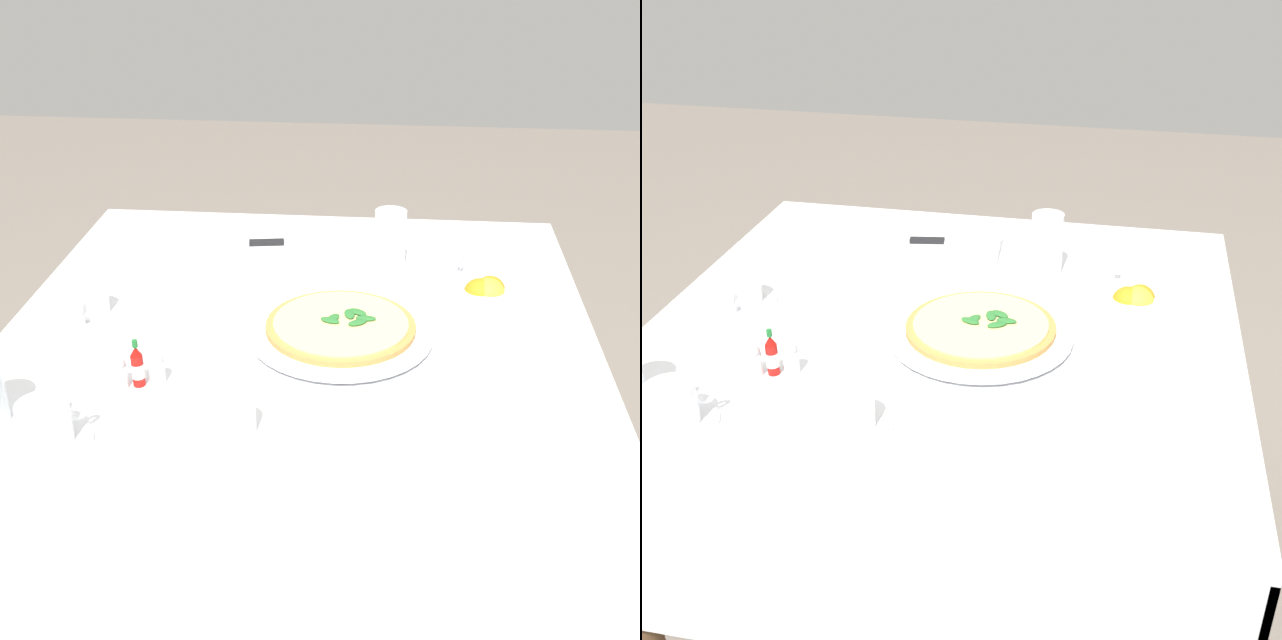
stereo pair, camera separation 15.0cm
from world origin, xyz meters
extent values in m
plane|color=slate|center=(0.00, 0.00, 0.00)|extent=(8.00, 8.00, 0.00)
cube|color=white|center=(0.00, 0.00, 0.71)|extent=(1.07, 1.07, 0.02)
cube|color=white|center=(0.00, -0.53, 0.56)|extent=(1.07, 0.01, 0.28)
cube|color=white|center=(0.00, 0.53, 0.56)|extent=(1.07, 0.01, 0.28)
cube|color=white|center=(-0.53, 0.00, 0.56)|extent=(0.01, 1.07, 0.28)
cube|color=white|center=(0.53, 0.00, 0.56)|extent=(0.01, 1.07, 0.28)
cylinder|color=brown|center=(-0.44, -0.44, 0.35)|extent=(0.06, 0.06, 0.70)
cylinder|color=brown|center=(-0.44, 0.44, 0.35)|extent=(0.06, 0.06, 0.70)
cylinder|color=brown|center=(0.44, 0.44, 0.35)|extent=(0.06, 0.06, 0.70)
cylinder|color=white|center=(0.08, -0.05, 0.73)|extent=(0.20, 0.20, 0.01)
cylinder|color=white|center=(0.08, -0.05, 0.73)|extent=(0.33, 0.33, 0.01)
cylinder|color=#C68E47|center=(0.08, -0.05, 0.74)|extent=(0.27, 0.27, 0.01)
cylinder|color=#F4DB8E|center=(0.08, -0.05, 0.75)|extent=(0.24, 0.24, 0.00)
ellipsoid|color=#2D7533|center=(0.12, -0.04, 0.76)|extent=(0.04, 0.02, 0.01)
ellipsoid|color=#2D7533|center=(0.11, -0.02, 0.76)|extent=(0.04, 0.03, 0.01)
ellipsoid|color=#2D7533|center=(0.06, -0.05, 0.76)|extent=(0.04, 0.03, 0.01)
ellipsoid|color=#2D7533|center=(0.09, -0.02, 0.76)|extent=(0.03, 0.04, 0.01)
ellipsoid|color=#2D7533|center=(0.11, -0.06, 0.76)|extent=(0.04, 0.03, 0.01)
ellipsoid|color=#2D7533|center=(0.06, -0.04, 0.76)|extent=(0.03, 0.04, 0.01)
cylinder|color=white|center=(-0.39, -0.01, 0.72)|extent=(0.13, 0.13, 0.01)
cylinder|color=white|center=(-0.39, -0.01, 0.76)|extent=(0.08, 0.08, 0.06)
torus|color=white|center=(-0.39, -0.06, 0.76)|extent=(0.01, 0.04, 0.03)
cylinder|color=black|center=(-0.39, -0.01, 0.78)|extent=(0.07, 0.07, 0.00)
cylinder|color=white|center=(-0.06, -0.35, 0.72)|extent=(0.13, 0.13, 0.01)
cylinder|color=white|center=(-0.06, -0.35, 0.76)|extent=(0.08, 0.08, 0.06)
torus|color=white|center=(-0.08, -0.31, 0.76)|extent=(0.02, 0.03, 0.03)
cylinder|color=black|center=(-0.06, -0.35, 0.78)|extent=(0.07, 0.07, 0.00)
cylinder|color=white|center=(0.33, 0.27, 0.72)|extent=(0.13, 0.13, 0.01)
cylinder|color=white|center=(0.33, 0.27, 0.75)|extent=(0.08, 0.08, 0.05)
torus|color=white|center=(0.31, 0.23, 0.76)|extent=(0.03, 0.03, 0.03)
cylinder|color=black|center=(0.33, 0.27, 0.78)|extent=(0.07, 0.07, 0.00)
cylinder|color=white|center=(-0.32, -0.40, 0.72)|extent=(0.13, 0.13, 0.01)
cylinder|color=white|center=(-0.32, -0.40, 0.76)|extent=(0.08, 0.08, 0.06)
torus|color=white|center=(-0.29, -0.37, 0.76)|extent=(0.03, 0.03, 0.03)
cylinder|color=black|center=(-0.32, -0.40, 0.79)|extent=(0.07, 0.07, 0.00)
cylinder|color=white|center=(0.16, 0.25, 0.78)|extent=(0.06, 0.06, 0.13)
cylinder|color=silver|center=(0.16, 0.25, 0.76)|extent=(0.06, 0.06, 0.07)
cube|color=white|center=(-0.06, 0.31, 0.73)|extent=(0.23, 0.15, 0.02)
cube|color=silver|center=(-0.01, 0.32, 0.74)|extent=(0.12, 0.04, 0.01)
cube|color=black|center=(-0.11, 0.31, 0.75)|extent=(0.08, 0.03, 0.01)
cylinder|color=white|center=(0.35, 0.07, 0.74)|extent=(0.15, 0.15, 0.04)
sphere|color=orange|center=(0.35, 0.07, 0.76)|extent=(0.05, 0.05, 0.05)
sphere|color=orange|center=(0.35, 0.09, 0.76)|extent=(0.06, 0.06, 0.06)
sphere|color=orange|center=(0.33, 0.07, 0.76)|extent=(0.06, 0.06, 0.06)
sphere|color=yellow|center=(0.35, 0.07, 0.76)|extent=(0.06, 0.06, 0.06)
cylinder|color=#B7140F|center=(-0.24, -0.23, 0.75)|extent=(0.02, 0.02, 0.05)
cylinder|color=white|center=(-0.24, -0.23, 0.75)|extent=(0.02, 0.02, 0.02)
cone|color=#B7140F|center=(-0.24, -0.23, 0.78)|extent=(0.02, 0.02, 0.02)
cylinder|color=#1E722D|center=(-0.24, -0.23, 0.80)|extent=(0.01, 0.01, 0.01)
cylinder|color=white|center=(-0.21, -0.22, 0.74)|extent=(0.03, 0.03, 0.04)
cylinder|color=white|center=(-0.21, -0.22, 0.74)|extent=(0.02, 0.02, 0.03)
sphere|color=silver|center=(-0.21, -0.22, 0.77)|extent=(0.02, 0.02, 0.02)
cylinder|color=white|center=(-0.26, -0.24, 0.74)|extent=(0.03, 0.03, 0.04)
cylinder|color=#38332D|center=(-0.26, -0.24, 0.74)|extent=(0.02, 0.02, 0.03)
sphere|color=silver|center=(-0.26, -0.24, 0.77)|extent=(0.02, 0.02, 0.02)
camera|label=1|loc=(0.16, -1.34, 1.46)|focal=46.80mm
camera|label=2|loc=(0.30, -1.31, 1.46)|focal=46.80mm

